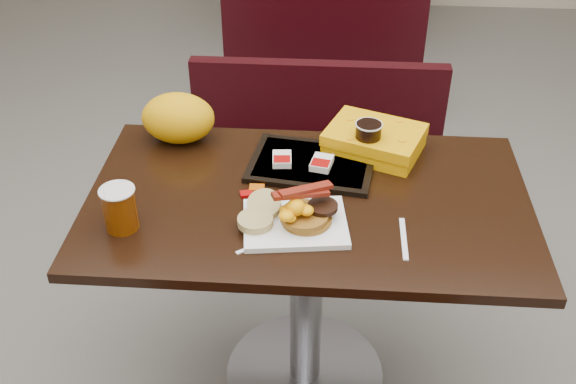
# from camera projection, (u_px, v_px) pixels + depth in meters

# --- Properties ---
(floor) EXTENTS (6.00, 7.00, 0.01)m
(floor) POSITION_uv_depth(u_px,v_px,m) (304.00, 377.00, 2.29)
(floor) COLOR gray
(floor) RESTS_ON ground
(table_near) EXTENTS (1.20, 0.70, 0.75)m
(table_near) POSITION_uv_depth(u_px,v_px,m) (306.00, 296.00, 2.07)
(table_near) COLOR black
(table_near) RESTS_ON floor
(bench_near_n) EXTENTS (1.00, 0.46, 0.72)m
(bench_near_n) POSITION_uv_depth(u_px,v_px,m) (315.00, 172.00, 2.64)
(bench_near_n) COLOR black
(bench_near_n) RESTS_ON floor
(bench_far_s) EXTENTS (1.00, 0.46, 0.72)m
(bench_far_s) POSITION_uv_depth(u_px,v_px,m) (324.00, 45.00, 3.61)
(bench_far_s) COLOR black
(bench_far_s) RESTS_ON floor
(platter) EXTENTS (0.29, 0.24, 0.02)m
(platter) POSITION_uv_depth(u_px,v_px,m) (295.00, 223.00, 1.74)
(platter) COLOR white
(platter) RESTS_ON table_near
(pancake_stack) EXTENTS (0.14, 0.14, 0.03)m
(pancake_stack) POSITION_uv_depth(u_px,v_px,m) (306.00, 216.00, 1.73)
(pancake_stack) COLOR brown
(pancake_stack) RESTS_ON platter
(sausage_patty) EXTENTS (0.10, 0.10, 0.01)m
(sausage_patty) POSITION_uv_depth(u_px,v_px,m) (323.00, 206.00, 1.73)
(sausage_patty) COLOR black
(sausage_patty) RESTS_ON pancake_stack
(scrambled_eggs) EXTENTS (0.10, 0.09, 0.04)m
(scrambled_eggs) POSITION_uv_depth(u_px,v_px,m) (296.00, 209.00, 1.70)
(scrambled_eggs) COLOR #FFBD05
(scrambled_eggs) RESTS_ON pancake_stack
(bacon_strips) EXTENTS (0.16, 0.12, 0.01)m
(bacon_strips) POSITION_uv_depth(u_px,v_px,m) (301.00, 193.00, 1.70)
(bacon_strips) COLOR #4D0E05
(bacon_strips) RESTS_ON scrambled_eggs
(muffin_bottom) EXTENTS (0.11, 0.11, 0.02)m
(muffin_bottom) POSITION_uv_depth(u_px,v_px,m) (255.00, 221.00, 1.72)
(muffin_bottom) COLOR tan
(muffin_bottom) RESTS_ON platter
(muffin_top) EXTENTS (0.10, 0.10, 0.05)m
(muffin_top) POSITION_uv_depth(u_px,v_px,m) (264.00, 205.00, 1.76)
(muffin_top) COLOR tan
(muffin_top) RESTS_ON platter
(coffee_cup_near) EXTENTS (0.11, 0.11, 0.12)m
(coffee_cup_near) POSITION_uv_depth(u_px,v_px,m) (120.00, 209.00, 1.71)
(coffee_cup_near) COLOR #924105
(coffee_cup_near) RESTS_ON table_near
(fork) EXTENTS (0.10, 0.08, 0.00)m
(fork) POSITION_uv_depth(u_px,v_px,m) (251.00, 248.00, 1.67)
(fork) COLOR white
(fork) RESTS_ON table_near
(knife) EXTENTS (0.01, 0.16, 0.00)m
(knife) POSITION_uv_depth(u_px,v_px,m) (404.00, 239.00, 1.70)
(knife) COLOR white
(knife) RESTS_ON table_near
(condiment_syrup) EXTENTS (0.04, 0.03, 0.01)m
(condiment_syrup) POSITION_uv_depth(u_px,v_px,m) (257.00, 188.00, 1.87)
(condiment_syrup) COLOR #B94A07
(condiment_syrup) RESTS_ON table_near
(condiment_ketchup) EXTENTS (0.04, 0.03, 0.01)m
(condiment_ketchup) POSITION_uv_depth(u_px,v_px,m) (247.00, 194.00, 1.85)
(condiment_ketchup) COLOR #8C0504
(condiment_ketchup) RESTS_ON table_near
(tray) EXTENTS (0.38, 0.30, 0.02)m
(tray) POSITION_uv_depth(u_px,v_px,m) (312.00, 164.00, 1.96)
(tray) COLOR black
(tray) RESTS_ON table_near
(hashbrown_sleeve_left) EXTENTS (0.06, 0.08, 0.02)m
(hashbrown_sleeve_left) POSITION_uv_depth(u_px,v_px,m) (282.00, 159.00, 1.95)
(hashbrown_sleeve_left) COLOR silver
(hashbrown_sleeve_left) RESTS_ON tray
(hashbrown_sleeve_right) EXTENTS (0.07, 0.09, 0.02)m
(hashbrown_sleeve_right) POSITION_uv_depth(u_px,v_px,m) (322.00, 163.00, 1.94)
(hashbrown_sleeve_right) COLOR silver
(hashbrown_sleeve_right) RESTS_ON tray
(coffee_cup_far) EXTENTS (0.09, 0.09, 0.10)m
(coffee_cup_far) POSITION_uv_depth(u_px,v_px,m) (368.00, 139.00, 1.96)
(coffee_cup_far) COLOR black
(coffee_cup_far) RESTS_ON tray
(clamshell) EXTENTS (0.32, 0.29, 0.07)m
(clamshell) POSITION_uv_depth(u_px,v_px,m) (374.00, 140.00, 2.02)
(clamshell) COLOR #E29703
(clamshell) RESTS_ON table_near
(paper_bag) EXTENTS (0.27, 0.23, 0.15)m
(paper_bag) POSITION_uv_depth(u_px,v_px,m) (178.00, 118.00, 2.04)
(paper_bag) COLOR #D99C07
(paper_bag) RESTS_ON table_near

